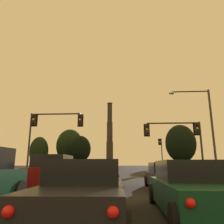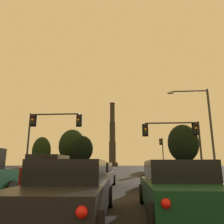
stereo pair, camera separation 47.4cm
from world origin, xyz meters
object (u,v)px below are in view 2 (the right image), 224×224
Objects in this scene: sedan_right_lane_second at (179,189)px; sedan_right_lane_front at (162,177)px; sedan_center_lane_second at (69,192)px; street_lamp at (203,121)px; smokestack at (112,141)px; suv_left_lane_front at (48,172)px; sedan_center_lane_front at (96,176)px; traffic_light_far_right at (162,150)px; traffic_light_overhead_left at (46,128)px; traffic_light_overhead_right at (179,135)px.

sedan_right_lane_second is 0.99× the size of sedan_right_lane_front.
sedan_center_lane_second is 0.57× the size of street_lamp.
suv_left_lane_front is at bearing -87.34° from smokestack.
suv_left_lane_front reaches higher than sedan_center_lane_second.
sedan_center_lane_front is 0.75× the size of traffic_light_far_right.
traffic_light_overhead_right is at bearing 2.31° from traffic_light_overhead_left.
traffic_light_overhead_right is (3.07, 8.48, 3.40)m from sedan_right_lane_front.
traffic_light_far_right is (7.87, 37.28, 3.44)m from sedan_center_lane_second.
sedan_right_lane_front is 0.57× the size of street_lamp.
suv_left_lane_front is at bearing 175.17° from sedan_right_lane_front.
sedan_right_lane_front is at bearing -84.73° from smokestack.
traffic_light_overhead_left is at bearing 111.34° from sedan_center_lane_second.
suv_left_lane_front is 0.80× the size of traffic_light_overhead_left.
traffic_light_far_right reaches higher than sedan_right_lane_front.
traffic_light_far_right is (4.64, 30.24, 3.44)m from sedan_right_lane_front.
sedan_center_lane_front is 0.86× the size of traffic_light_overhead_right.
sedan_right_lane_front is 0.10× the size of smokestack.
sedan_right_lane_second is 0.75× the size of traffic_light_overhead_left.
sedan_right_lane_second is at bearing -111.74° from street_lamp.
traffic_light_overhead_left reaches higher than sedan_center_lane_front.
traffic_light_overhead_left is 12.85m from traffic_light_overhead_right.
suv_left_lane_front is at bearing -110.45° from traffic_light_far_right.
sedan_right_lane_second is 15.68m from street_lamp.
suv_left_lane_front is (-6.50, 0.37, 0.23)m from sedan_right_lane_front.
sedan_center_lane_front is 0.57× the size of street_lamp.
suv_left_lane_front is 0.60× the size of street_lamp.
traffic_light_overhead_left is at bearing 110.77° from suv_left_lane_front.
traffic_light_far_right is at bearing 82.39° from sedan_right_lane_second.
street_lamp is at bearing -0.95° from traffic_light_overhead_left.
traffic_light_overhead_left is at bearing 123.57° from sedan_right_lane_second.
street_lamp is (8.82, 6.92, 4.50)m from sedan_center_lane_front.
sedan_center_lane_second is 0.86× the size of traffic_light_overhead_right.
traffic_light_far_right reaches higher than traffic_light_overhead_left.
street_lamp is 135.57m from smokestack.
sedan_right_lane_second is 17.47m from traffic_light_overhead_left.
traffic_light_overhead_right reaches higher than sedan_center_lane_second.
smokestack is at bearing 99.04° from traffic_light_far_right.
traffic_light_overhead_left reaches higher than sedan_center_lane_second.
suv_left_lane_front is at bearing 111.65° from sedan_center_lane_second.
traffic_light_overhead_left is 0.14× the size of smokestack.
traffic_light_overhead_right is 2.45m from street_lamp.
sedan_center_lane_front is 142.02m from smokestack.
traffic_light_overhead_left is (-9.75, 7.96, 4.11)m from sedan_right_lane_front.
suv_left_lane_front is 12.94m from traffic_light_overhead_right.
sedan_right_lane_second is 7.75m from sedan_center_lane_front.
street_lamp reaches higher than traffic_light_far_right.
traffic_light_overhead_left is at bearing -177.69° from traffic_light_overhead_right.
sedan_center_lane_front is at bearing -105.80° from traffic_light_far_right.
sedan_center_lane_second is 0.76× the size of traffic_light_far_right.
traffic_light_overhead_right reaches higher than sedan_right_lane_front.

